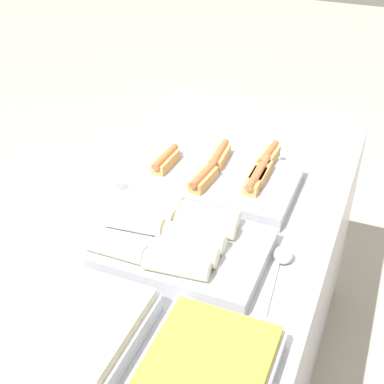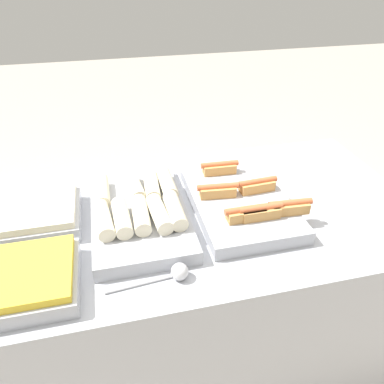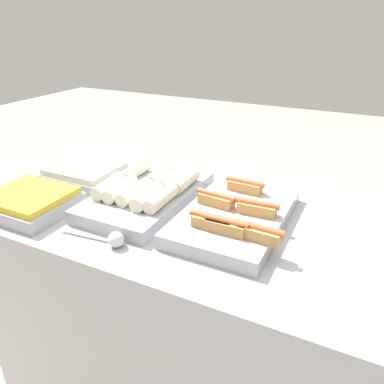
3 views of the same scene
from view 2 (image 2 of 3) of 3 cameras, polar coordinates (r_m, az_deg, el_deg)
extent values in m
plane|color=#ADA393|center=(2.00, 1.39, -23.93)|extent=(12.00, 12.00, 0.00)
cube|color=#A8AAB2|center=(1.64, 1.61, -15.42)|extent=(1.52, 0.84, 0.90)
cube|color=#A8AAB2|center=(1.36, 6.88, -1.05)|extent=(0.32, 0.54, 0.05)
cube|color=tan|center=(1.27, 14.65, -2.37)|extent=(0.13, 0.05, 0.04)
cylinder|color=#CC6038|center=(1.26, 14.78, -1.62)|extent=(0.15, 0.03, 0.02)
cube|color=tan|center=(1.45, 4.20, 3.54)|extent=(0.13, 0.05, 0.04)
cylinder|color=#CC6038|center=(1.44, 4.23, 4.24)|extent=(0.15, 0.03, 0.02)
cube|color=tan|center=(1.22, 10.36, -3.18)|extent=(0.13, 0.04, 0.04)
cylinder|color=#CC6038|center=(1.21, 10.46, -2.41)|extent=(0.15, 0.02, 0.02)
cube|color=tan|center=(1.36, 9.87, 0.86)|extent=(0.13, 0.05, 0.04)
cylinder|color=#CC6038|center=(1.35, 9.95, 1.58)|extent=(0.15, 0.03, 0.02)
cube|color=tan|center=(1.31, 3.93, 0.10)|extent=(0.13, 0.06, 0.04)
cylinder|color=#CC6038|center=(1.30, 3.96, 0.84)|extent=(0.15, 0.04, 0.02)
cube|color=tan|center=(1.21, 8.26, -3.40)|extent=(0.13, 0.04, 0.04)
cylinder|color=#CC6038|center=(1.20, 8.33, -2.63)|extent=(0.15, 0.02, 0.02)
cube|color=#A8AAB2|center=(1.29, -8.13, -3.10)|extent=(0.31, 0.54, 0.05)
cylinder|color=beige|center=(1.34, -3.85, 1.38)|extent=(0.05, 0.17, 0.05)
cylinder|color=beige|center=(1.20, -2.60, -2.80)|extent=(0.05, 0.17, 0.05)
cylinder|color=beige|center=(1.34, -8.81, 0.94)|extent=(0.07, 0.17, 0.05)
cylinder|color=beige|center=(1.20, -7.81, -3.45)|extent=(0.05, 0.17, 0.05)
cylinder|color=beige|center=(1.20, -13.36, -4.15)|extent=(0.07, 0.17, 0.05)
cylinder|color=beige|center=(1.19, -10.66, -3.86)|extent=(0.06, 0.17, 0.05)
cylinder|color=beige|center=(1.19, -5.02, -3.32)|extent=(0.07, 0.17, 0.05)
cylinder|color=beige|center=(1.34, -13.57, 0.20)|extent=(0.05, 0.17, 0.05)
cylinder|color=beige|center=(1.34, -6.19, 1.04)|extent=(0.06, 0.17, 0.05)
cube|color=#A8AAB2|center=(1.13, -24.38, -12.62)|extent=(0.30, 0.26, 0.05)
cube|color=gold|center=(1.11, -24.83, -11.27)|extent=(0.27, 0.24, 0.02)
cube|color=#A8AAB2|center=(1.36, -22.80, -3.66)|extent=(0.30, 0.26, 0.05)
cube|color=silver|center=(1.34, -23.14, -2.39)|extent=(0.27, 0.24, 0.02)
cylinder|color=silver|center=(1.07, -7.50, -13.61)|extent=(0.21, 0.03, 0.01)
sphere|color=silver|center=(1.07, -1.89, -12.03)|extent=(0.05, 0.05, 0.05)
camera|label=1|loc=(1.11, -80.56, 16.91)|focal=50.00mm
camera|label=3|loc=(0.79, 75.00, -2.61)|focal=35.00mm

